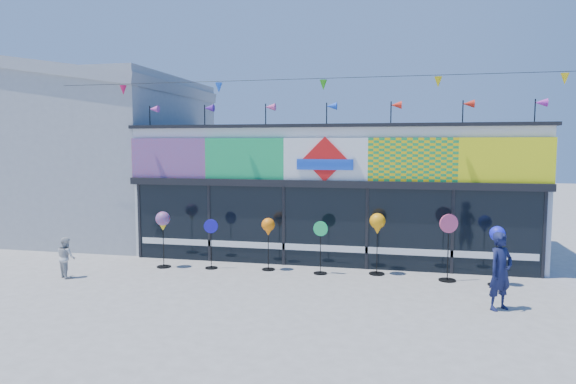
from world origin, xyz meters
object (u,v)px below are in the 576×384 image
(spinner_3, at_px, (320,246))
(spinner_4, at_px, (377,225))
(spinner_2, at_px, (268,228))
(spinner_6, at_px, (497,238))
(spinner_5, at_px, (448,246))
(child, at_px, (66,257))
(spinner_0, at_px, (163,223))
(spinner_1, at_px, (211,242))
(adult_man, at_px, (501,271))

(spinner_3, bearing_deg, spinner_4, 10.62)
(spinner_2, height_order, spinner_6, spinner_6)
(spinner_4, bearing_deg, spinner_6, -9.19)
(spinner_5, distance_m, child, 10.01)
(spinner_2, xyz_separation_m, spinner_4, (3.00, 0.17, 0.16))
(spinner_0, bearing_deg, child, -141.37)
(spinner_1, bearing_deg, spinner_5, 0.55)
(spinner_5, bearing_deg, spinner_1, -179.45)
(spinner_4, xyz_separation_m, child, (-8.02, -2.12, -0.80))
(spinner_4, height_order, spinner_5, spinner_5)
(spinner_3, distance_m, spinner_4, 1.63)
(spinner_1, xyz_separation_m, adult_man, (7.33, -2.12, 0.09))
(spinner_4, distance_m, child, 8.33)
(spinner_1, distance_m, spinner_3, 3.12)
(spinner_0, distance_m, spinner_3, 4.54)
(spinner_3, relative_size, adult_man, 0.87)
(spinner_3, xyz_separation_m, spinner_6, (4.46, -0.20, 0.43))
(spinner_2, distance_m, child, 5.42)
(spinner_3, bearing_deg, spinner_2, 175.59)
(spinner_4, distance_m, spinner_5, 1.88)
(spinner_1, xyz_separation_m, spinner_6, (7.58, -0.13, 0.45))
(spinner_1, bearing_deg, child, -152.45)
(spinner_0, bearing_deg, spinner_3, 2.97)
(spinner_0, distance_m, spinner_5, 7.84)
(spinner_6, height_order, adult_man, adult_man)
(spinner_0, distance_m, child, 2.67)
(spinner_2, height_order, adult_man, adult_man)
(spinner_5, bearing_deg, spinner_6, -9.50)
(spinner_5, xyz_separation_m, child, (-9.83, -1.83, -0.38))
(spinner_2, relative_size, child, 1.36)
(spinner_0, height_order, spinner_6, spinner_0)
(adult_man, bearing_deg, spinner_3, 112.62)
(spinner_2, xyz_separation_m, child, (-5.02, -1.95, -0.64))
(spinner_6, distance_m, child, 11.11)
(spinner_0, distance_m, spinner_6, 8.97)
(spinner_2, relative_size, adult_man, 0.88)
(spinner_0, distance_m, adult_man, 8.94)
(spinner_1, xyz_separation_m, spinner_3, (3.12, 0.07, 0.02))
(spinner_1, distance_m, spinner_2, 1.69)
(adult_man, bearing_deg, spinner_6, 42.79)
(spinner_3, relative_size, spinner_4, 0.86)
(spinner_3, xyz_separation_m, spinner_5, (3.32, -0.01, 0.16))
(spinner_1, height_order, adult_man, adult_man)
(spinner_2, bearing_deg, adult_man, -21.96)
(spinner_2, bearing_deg, child, -158.76)
(adult_man, bearing_deg, spinner_4, 97.69)
(spinner_5, xyz_separation_m, adult_man, (0.89, -2.18, -0.09))
(spinner_2, distance_m, spinner_4, 3.01)
(spinner_0, relative_size, spinner_5, 0.93)
(child, bearing_deg, spinner_6, -140.69)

